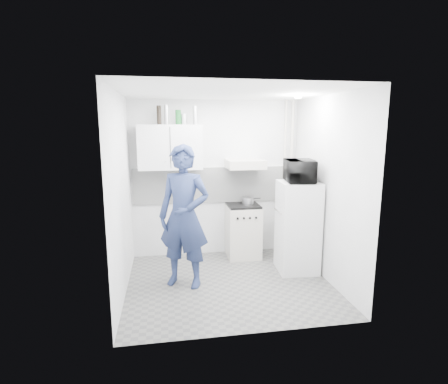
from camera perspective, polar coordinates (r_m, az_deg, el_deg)
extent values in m
plane|color=#595954|center=(5.08, 0.80, -14.61)|extent=(2.80, 2.80, 0.00)
plane|color=white|center=(4.62, 0.89, 15.99)|extent=(2.80, 2.80, 0.00)
plane|color=white|center=(5.90, -1.35, 2.15)|extent=(2.80, 0.00, 2.80)
plane|color=white|center=(4.64, -16.42, -0.58)|extent=(0.00, 2.60, 2.60)
plane|color=white|center=(5.12, 16.44, 0.43)|extent=(0.00, 2.60, 2.60)
imported|color=navy|center=(4.75, -6.55, -4.02)|extent=(0.84, 0.71, 1.95)
cube|color=beige|center=(5.92, 3.11, -6.43)|extent=(0.54, 0.54, 0.87)
cube|color=white|center=(5.39, 11.92, -5.59)|extent=(0.60, 0.60, 1.37)
cube|color=black|center=(5.81, 3.15, -2.19)|extent=(0.52, 0.52, 0.03)
cylinder|color=silver|center=(5.85, 3.89, -1.40)|extent=(0.19, 0.19, 0.11)
imported|color=black|center=(5.22, 12.27, 3.39)|extent=(0.64, 0.49, 0.32)
cylinder|color=black|center=(5.61, -10.56, 12.24)|extent=(0.07, 0.07, 0.29)
cylinder|color=silver|center=(5.60, -9.39, 12.32)|extent=(0.07, 0.07, 0.30)
cylinder|color=#144C1E|center=(5.61, -7.48, 12.00)|extent=(0.09, 0.09, 0.22)
cylinder|color=silver|center=(5.61, -6.60, 11.70)|extent=(0.09, 0.09, 0.16)
cylinder|color=silver|center=(5.63, -4.77, 12.36)|extent=(0.07, 0.07, 0.29)
cube|color=white|center=(5.61, -8.78, 7.24)|extent=(1.00, 0.35, 0.70)
cube|color=beige|center=(5.70, 3.49, 4.57)|extent=(0.60, 0.50, 0.14)
cube|color=white|center=(5.90, -1.33, 1.16)|extent=(2.74, 0.03, 0.60)
cylinder|color=beige|center=(6.14, 10.86, 2.29)|extent=(0.05, 0.05, 2.60)
cylinder|color=beige|center=(6.10, 9.80, 2.28)|extent=(0.04, 0.04, 2.60)
cylinder|color=white|center=(5.09, 12.00, 14.93)|extent=(0.10, 0.10, 0.02)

